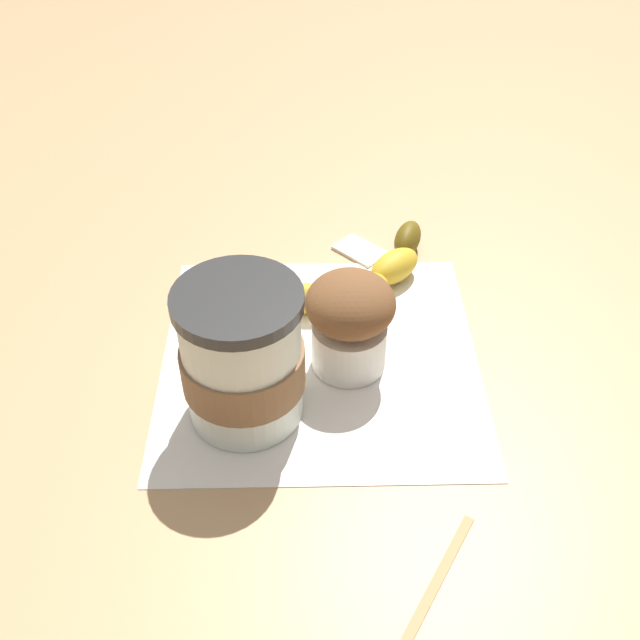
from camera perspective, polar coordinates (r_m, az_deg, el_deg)
The scene contains 7 objects.
ground_plane at distance 0.64m, azimuth 0.00°, elevation -2.92°, with size 3.00×3.00×0.00m, color tan.
paper_napkin at distance 0.64m, azimuth 0.00°, elevation -2.87°, with size 0.27×0.27×0.00m, color white.
coffee_cup at distance 0.56m, azimuth -5.94°, elevation -2.88°, with size 0.10×0.10×0.12m.
muffin at distance 0.60m, azimuth 2.29°, elevation -0.00°, with size 0.07×0.07×0.09m.
banana at distance 0.71m, azimuth 3.81°, elevation 3.58°, with size 0.14×0.15×0.03m.
sugar_packet at distance 0.76m, azimuth 3.07°, elevation 5.40°, with size 0.05×0.03×0.01m, color white.
wooden_stirrer at distance 0.52m, azimuth 8.95°, elevation -18.95°, with size 0.11×0.01×0.00m, color tan.
Camera 1 is at (-0.46, 0.01, 0.45)m, focal length 42.00 mm.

